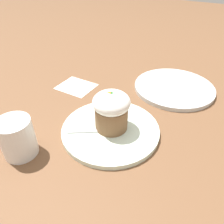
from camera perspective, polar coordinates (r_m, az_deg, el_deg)
name	(u,v)px	position (r m, az deg, el deg)	size (l,w,h in m)	color
ground_plane	(111,132)	(0.60, -0.39, -5.13)	(4.00, 4.00, 0.00)	brown
dessert_plate	(111,130)	(0.60, -0.39, -4.64)	(0.26, 0.26, 0.01)	silver
carrot_cake	(112,110)	(0.56, 0.00, 0.51)	(0.10, 0.10, 0.11)	brown
spoon	(100,130)	(0.58, -3.07, -4.81)	(0.12, 0.08, 0.01)	silver
coffee_cup	(17,138)	(0.56, -23.65, -6.13)	(0.11, 0.08, 0.10)	white
side_plate	(174,88)	(0.81, 15.88, 6.15)	(0.28, 0.28, 0.01)	silver
paper_napkin	(76,86)	(0.81, -9.32, 6.60)	(0.13, 0.11, 0.00)	white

